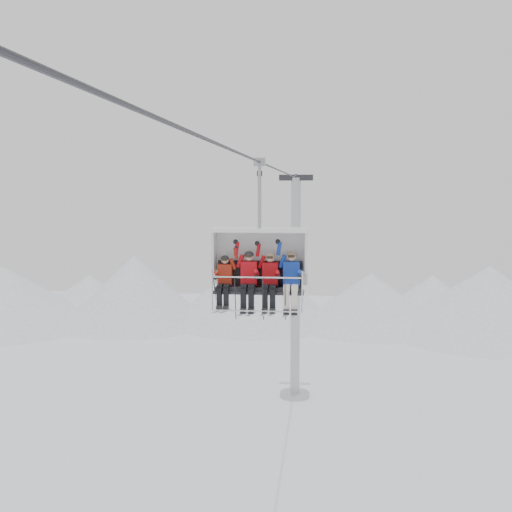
# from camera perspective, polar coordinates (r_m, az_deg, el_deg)

# --- Properties ---
(ridgeline) EXTENTS (72.00, 21.00, 7.00)m
(ridgeline) POSITION_cam_1_polar(r_m,az_deg,el_deg) (59.02, 2.87, -3.62)
(ridgeline) COLOR white
(ridgeline) RESTS_ON ground
(lift_tower_right) EXTENTS (2.00, 1.80, 13.48)m
(lift_tower_right) POSITION_cam_1_polar(r_m,az_deg,el_deg) (38.70, 3.51, -4.23)
(lift_tower_right) COLOR #A8ABAF
(lift_tower_right) RESTS_ON ground
(haul_cable) EXTENTS (0.06, 50.00, 0.06)m
(haul_cable) POSITION_cam_1_polar(r_m,az_deg,el_deg) (16.18, -0.00, 8.49)
(haul_cable) COLOR #29292E
(haul_cable) RESTS_ON lift_tower_left
(chairlift_carrier) EXTENTS (2.55, 1.17, 3.98)m
(chairlift_carrier) POSITION_cam_1_polar(r_m,az_deg,el_deg) (17.26, 0.36, -0.28)
(chairlift_carrier) COLOR black
(chairlift_carrier) RESTS_ON haul_cable
(skier_far_left) EXTENTS (0.38, 1.69, 1.53)m
(skier_far_left) POSITION_cam_1_polar(r_m,az_deg,el_deg) (17.13, -2.82, -2.12)
(skier_far_left) COLOR #A52513
(skier_far_left) RESTS_ON chairlift_carrier
(skier_center_left) EXTENTS (0.43, 1.69, 1.71)m
(skier_center_left) POSITION_cam_1_polar(r_m,az_deg,el_deg) (17.04, -0.65, -1.98)
(skier_center_left) COLOR red
(skier_center_left) RESTS_ON chairlift_carrier
(skier_center_right) EXTENTS (0.42, 1.69, 1.66)m
(skier_center_right) POSITION_cam_1_polar(r_m,az_deg,el_deg) (16.99, 1.24, -2.05)
(skier_center_right) COLOR #AB0A10
(skier_center_right) RESTS_ON chairlift_carrier
(skier_far_right) EXTENTS (0.44, 1.69, 1.72)m
(skier_far_right) POSITION_cam_1_polar(r_m,az_deg,el_deg) (16.95, 3.16, -2.01)
(skier_far_right) COLOR #1638AA
(skier_far_right) RESTS_ON chairlift_carrier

